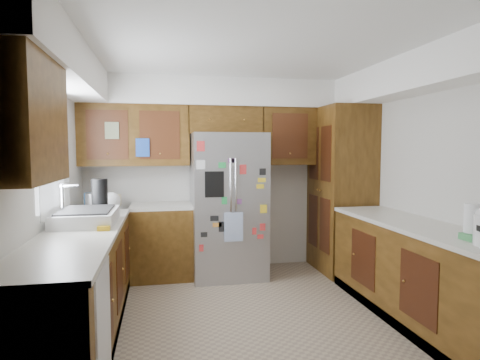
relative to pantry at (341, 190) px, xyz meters
name	(u,v)px	position (x,y,z in m)	size (l,w,h in m)	color
floor	(248,313)	(-1.50, -1.15, -1.07)	(3.60, 3.60, 0.00)	tan
room_shell	(231,128)	(-1.61, -0.79, 0.75)	(3.64, 3.24, 2.52)	beige
left_counter_run	(103,278)	(-2.86, -1.12, -0.65)	(1.36, 3.20, 0.92)	#3D270B
right_counter_run	(416,276)	(0.00, -1.62, -0.65)	(0.63, 2.25, 0.92)	#3D270B
pantry	(341,190)	(0.00, 0.00, 0.00)	(0.60, 0.90, 2.15)	#3D270B
fridge	(228,205)	(-1.50, 0.05, -0.17)	(0.90, 0.79, 1.80)	#9D9DA2
bridge_cabinet	(225,121)	(-1.50, 0.28, 0.90)	(0.96, 0.34, 0.35)	#3D270B
fridge_top_items	(224,97)	(-1.52, 0.21, 1.19)	(0.71, 0.27, 0.25)	blue
sink_assembly	(86,216)	(-3.00, -1.05, -0.09)	(0.52, 0.74, 0.37)	silver
left_counter_clutter	(102,200)	(-2.96, -0.34, -0.02)	(0.41, 0.90, 0.38)	black
paper_towel	(472,221)	(-0.02, -2.29, -0.02)	(0.12, 0.12, 0.27)	white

